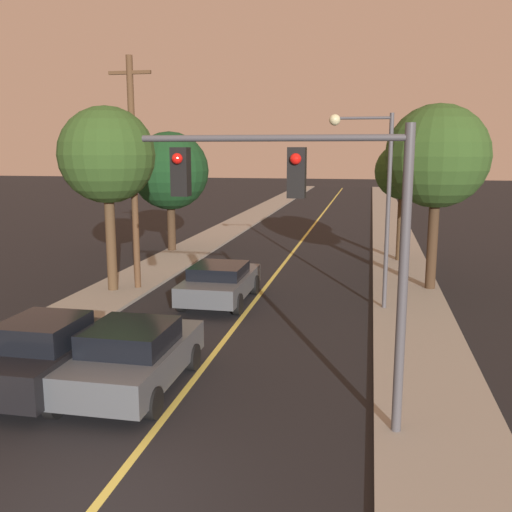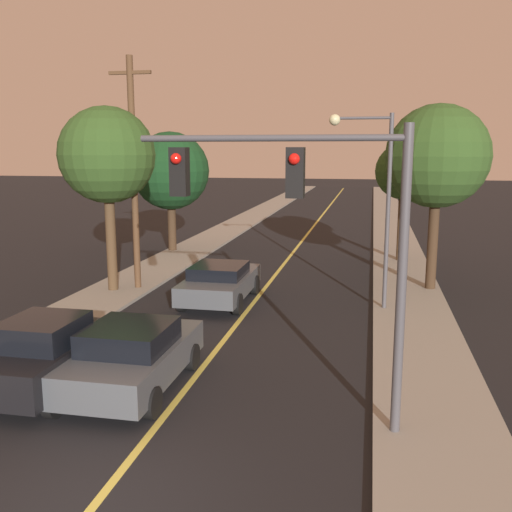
{
  "view_description": "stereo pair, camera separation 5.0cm",
  "coord_description": "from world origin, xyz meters",
  "px_view_note": "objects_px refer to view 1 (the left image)",
  "views": [
    {
      "loc": [
        3.89,
        -6.95,
        5.29
      ],
      "look_at": [
        0.0,
        12.45,
        1.6
      ],
      "focal_mm": 40.0,
      "sensor_mm": 36.0,
      "label": 1
    },
    {
      "loc": [
        3.94,
        -6.94,
        5.29
      ],
      "look_at": [
        0.0,
        12.45,
        1.6
      ],
      "focal_mm": 40.0,
      "sensor_mm": 36.0,
      "label": 2
    }
  ],
  "objects_px": {
    "tree_left_near": "(170,171)",
    "tree_right_far": "(403,172)",
    "car_near_lane_front": "(134,356)",
    "car_near_lane_second": "(220,282)",
    "streetlamp_right": "(373,182)",
    "car_outer_lane_front": "(48,354)",
    "utility_pole_left": "(133,171)",
    "tree_right_near": "(437,157)",
    "tree_left_far": "(107,156)",
    "traffic_signal_mast": "(312,213)"
  },
  "relations": [
    {
      "from": "tree_left_near",
      "to": "tree_right_far",
      "type": "bearing_deg",
      "value": -2.33
    },
    {
      "from": "car_outer_lane_front",
      "to": "utility_pole_left",
      "type": "xyz_separation_m",
      "value": [
        -1.75,
        9.1,
        3.67
      ]
    },
    {
      "from": "car_outer_lane_front",
      "to": "traffic_signal_mast",
      "type": "xyz_separation_m",
      "value": [
        5.84,
        -0.59,
        3.31
      ]
    },
    {
      "from": "traffic_signal_mast",
      "to": "tree_right_near",
      "type": "height_order",
      "value": "tree_right_near"
    },
    {
      "from": "car_near_lane_second",
      "to": "traffic_signal_mast",
      "type": "distance_m",
      "value": 10.05
    },
    {
      "from": "tree_right_near",
      "to": "car_near_lane_second",
      "type": "bearing_deg",
      "value": -156.62
    },
    {
      "from": "streetlamp_right",
      "to": "tree_left_near",
      "type": "height_order",
      "value": "streetlamp_right"
    },
    {
      "from": "tree_right_near",
      "to": "tree_left_near",
      "type": "bearing_deg",
      "value": 154.08
    },
    {
      "from": "tree_left_near",
      "to": "tree_left_far",
      "type": "xyz_separation_m",
      "value": [
        0.74,
        -8.64,
        0.86
      ]
    },
    {
      "from": "utility_pole_left",
      "to": "car_outer_lane_front",
      "type": "bearing_deg",
      "value": -79.1
    },
    {
      "from": "car_outer_lane_front",
      "to": "tree_right_near",
      "type": "bearing_deg",
      "value": 50.48
    },
    {
      "from": "tree_left_far",
      "to": "tree_right_far",
      "type": "relative_size",
      "value": 1.22
    },
    {
      "from": "car_near_lane_second",
      "to": "utility_pole_left",
      "type": "distance_m",
      "value": 5.32
    },
    {
      "from": "utility_pole_left",
      "to": "tree_right_near",
      "type": "bearing_deg",
      "value": 10.6
    },
    {
      "from": "streetlamp_right",
      "to": "tree_left_near",
      "type": "bearing_deg",
      "value": 137.98
    },
    {
      "from": "utility_pole_left",
      "to": "tree_left_far",
      "type": "distance_m",
      "value": 1.08
    },
    {
      "from": "car_near_lane_front",
      "to": "streetlamp_right",
      "type": "height_order",
      "value": "streetlamp_right"
    },
    {
      "from": "car_near_lane_front",
      "to": "streetlamp_right",
      "type": "xyz_separation_m",
      "value": [
        5.1,
        7.57,
        3.48
      ]
    },
    {
      "from": "tree_left_far",
      "to": "tree_right_far",
      "type": "bearing_deg",
      "value": 37.0
    },
    {
      "from": "streetlamp_right",
      "to": "tree_left_far",
      "type": "distance_m",
      "value": 9.49
    },
    {
      "from": "car_near_lane_second",
      "to": "streetlamp_right",
      "type": "height_order",
      "value": "streetlamp_right"
    },
    {
      "from": "traffic_signal_mast",
      "to": "tree_right_far",
      "type": "bearing_deg",
      "value": 81.89
    },
    {
      "from": "traffic_signal_mast",
      "to": "tree_left_near",
      "type": "xyz_separation_m",
      "value": [
        -9.11,
        17.8,
        0.05
      ]
    },
    {
      "from": "tree_left_far",
      "to": "tree_right_far",
      "type": "height_order",
      "value": "tree_left_far"
    },
    {
      "from": "tree_left_near",
      "to": "tree_right_far",
      "type": "relative_size",
      "value": 1.11
    },
    {
      "from": "car_outer_lane_front",
      "to": "car_near_lane_second",
      "type": "bearing_deg",
      "value": 77.18
    },
    {
      "from": "traffic_signal_mast",
      "to": "streetlamp_right",
      "type": "height_order",
      "value": "streetlamp_right"
    },
    {
      "from": "utility_pole_left",
      "to": "tree_right_far",
      "type": "relative_size",
      "value": 1.54
    },
    {
      "from": "car_near_lane_second",
      "to": "traffic_signal_mast",
      "type": "bearing_deg",
      "value": -64.77
    },
    {
      "from": "streetlamp_right",
      "to": "tree_right_far",
      "type": "xyz_separation_m",
      "value": [
        1.4,
        8.7,
        -0.0
      ]
    },
    {
      "from": "car_near_lane_front",
      "to": "tree_left_far",
      "type": "height_order",
      "value": "tree_left_far"
    },
    {
      "from": "streetlamp_right",
      "to": "tree_right_near",
      "type": "height_order",
      "value": "tree_right_near"
    },
    {
      "from": "car_near_lane_second",
      "to": "streetlamp_right",
      "type": "distance_m",
      "value": 6.19
    },
    {
      "from": "car_near_lane_second",
      "to": "tree_right_far",
      "type": "distance_m",
      "value": 11.47
    },
    {
      "from": "car_near_lane_front",
      "to": "streetlamp_right",
      "type": "distance_m",
      "value": 9.77
    },
    {
      "from": "traffic_signal_mast",
      "to": "tree_left_far",
      "type": "relative_size",
      "value": 0.84
    },
    {
      "from": "traffic_signal_mast",
      "to": "tree_right_near",
      "type": "distance_m",
      "value": 12.25
    },
    {
      "from": "traffic_signal_mast",
      "to": "car_outer_lane_front",
      "type": "bearing_deg",
      "value": 174.19
    },
    {
      "from": "tree_right_near",
      "to": "tree_right_far",
      "type": "distance_m",
      "value": 5.71
    },
    {
      "from": "utility_pole_left",
      "to": "tree_left_far",
      "type": "height_order",
      "value": "utility_pole_left"
    },
    {
      "from": "traffic_signal_mast",
      "to": "tree_right_far",
      "type": "distance_m",
      "value": 17.51
    },
    {
      "from": "car_near_lane_second",
      "to": "streetlamp_right",
      "type": "xyz_separation_m",
      "value": [
        5.1,
        0.08,
        3.51
      ]
    },
    {
      "from": "car_outer_lane_front",
      "to": "utility_pole_left",
      "type": "distance_m",
      "value": 9.97
    },
    {
      "from": "utility_pole_left",
      "to": "tree_left_near",
      "type": "distance_m",
      "value": 8.25
    },
    {
      "from": "utility_pole_left",
      "to": "tree_left_near",
      "type": "relative_size",
      "value": 1.39
    },
    {
      "from": "car_near_lane_second",
      "to": "tree_right_near",
      "type": "relative_size",
      "value": 0.65
    },
    {
      "from": "car_near_lane_front",
      "to": "car_near_lane_second",
      "type": "height_order",
      "value": "car_near_lane_front"
    },
    {
      "from": "streetlamp_right",
      "to": "tree_left_far",
      "type": "bearing_deg",
      "value": 176.75
    },
    {
      "from": "utility_pole_left",
      "to": "tree_right_near",
      "type": "distance_m",
      "value": 11.15
    },
    {
      "from": "tree_left_far",
      "to": "tree_right_near",
      "type": "xyz_separation_m",
      "value": [
        11.72,
        2.58,
        -0.04
      ]
    }
  ]
}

